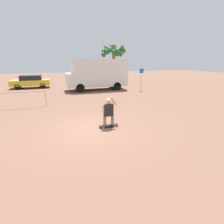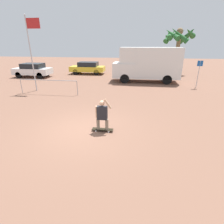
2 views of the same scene
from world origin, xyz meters
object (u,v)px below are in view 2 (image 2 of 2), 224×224
(palm_tree_near_van, at_px, (179,37))
(person_skateboarder, at_px, (102,114))
(camper_van, at_px, (148,64))
(skateboard, at_px, (103,129))
(parked_car_yellow, at_px, (88,68))
(parked_car_white, at_px, (33,70))
(flagpole, at_px, (31,48))
(street_sign, at_px, (199,71))

(palm_tree_near_van, bearing_deg, person_skateboarder, -110.23)
(person_skateboarder, xyz_separation_m, camper_van, (2.37, 10.89, 0.93))
(skateboard, height_order, camper_van, camper_van)
(person_skateboarder, bearing_deg, parked_car_yellow, 107.64)
(person_skateboarder, distance_m, camper_van, 11.19)
(camper_van, bearing_deg, skateboard, -102.29)
(parked_car_white, relative_size, flagpole, 0.73)
(person_skateboarder, relative_size, palm_tree_near_van, 0.26)
(flagpole, bearing_deg, skateboard, -43.41)
(parked_car_white, bearing_deg, skateboard, -49.02)
(camper_van, distance_m, flagpole, 10.17)
(person_skateboarder, distance_m, parked_car_white, 15.52)
(palm_tree_near_van, xyz_separation_m, street_sign, (0.49, -7.33, -2.83))
(palm_tree_near_van, bearing_deg, camper_van, -123.99)
(parked_car_yellow, xyz_separation_m, palm_tree_near_van, (10.65, 1.63, 3.52))
(camper_van, relative_size, parked_car_white, 1.57)
(skateboard, distance_m, parked_car_yellow, 15.37)
(skateboard, relative_size, street_sign, 0.41)
(skateboard, relative_size, flagpole, 0.17)
(skateboard, height_order, flagpole, flagpole)
(skateboard, bearing_deg, flagpole, 136.59)
(parked_car_white, xyz_separation_m, palm_tree_near_van, (16.17, 4.54, 3.49))
(flagpole, bearing_deg, person_skateboarder, -43.42)
(camper_van, bearing_deg, person_skateboarder, -102.29)
(skateboard, xyz_separation_m, flagpole, (-6.49, 6.14, 3.20))
(street_sign, bearing_deg, camper_van, 154.51)
(parked_car_yellow, xyz_separation_m, street_sign, (11.13, -5.70, 0.69))
(palm_tree_near_van, bearing_deg, skateboard, -110.23)
(parked_car_white, relative_size, palm_tree_near_van, 0.75)
(person_skateboarder, height_order, flagpole, flagpole)
(person_skateboarder, xyz_separation_m, palm_tree_near_van, (5.99, 16.26, 3.47))
(parked_car_yellow, relative_size, street_sign, 1.84)
(palm_tree_near_van, bearing_deg, flagpole, -140.94)
(person_skateboarder, relative_size, parked_car_white, 0.35)
(skateboard, distance_m, flagpole, 9.49)
(skateboard, relative_size, parked_car_yellow, 0.22)
(parked_car_yellow, bearing_deg, flagpole, -102.17)
(street_sign, bearing_deg, palm_tree_near_van, 93.79)
(skateboard, relative_size, person_skateboarder, 0.66)
(skateboard, height_order, palm_tree_near_van, palm_tree_near_van)
(parked_car_yellow, relative_size, flagpole, 0.76)
(skateboard, bearing_deg, parked_car_yellow, 107.64)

